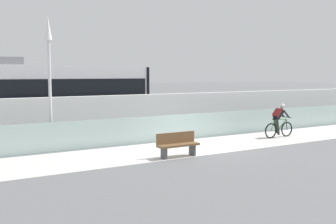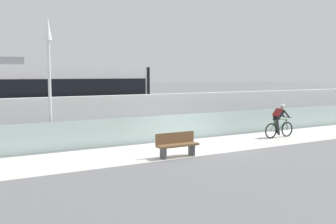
% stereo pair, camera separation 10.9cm
% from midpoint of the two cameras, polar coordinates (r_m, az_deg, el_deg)
% --- Properties ---
extents(ground_plane, '(200.00, 200.00, 0.00)m').
position_cam_midpoint_polar(ground_plane, '(16.13, 4.73, -5.12)').
color(ground_plane, slate).
extents(bike_path_deck, '(32.00, 3.20, 0.01)m').
position_cam_midpoint_polar(bike_path_deck, '(16.13, 4.73, -5.10)').
color(bike_path_deck, silver).
rests_on(bike_path_deck, ground).
extents(glass_parapet, '(32.00, 0.05, 1.16)m').
position_cam_midpoint_polar(glass_parapet, '(17.58, 1.35, -2.29)').
color(glass_parapet, '#ADC6C1').
rests_on(glass_parapet, ground).
extents(concrete_barrier_wall, '(32.00, 0.36, 2.02)m').
position_cam_midpoint_polar(concrete_barrier_wall, '(19.08, -1.43, -0.36)').
color(concrete_barrier_wall, white).
rests_on(concrete_barrier_wall, ground).
extents(tram_rail_near, '(32.00, 0.08, 0.01)m').
position_cam_midpoint_polar(tram_rail_near, '(21.41, -4.56, -2.43)').
color(tram_rail_near, '#595654').
rests_on(tram_rail_near, ground).
extents(tram_rail_far, '(32.00, 0.08, 0.01)m').
position_cam_midpoint_polar(tram_rail_far, '(22.70, -6.09, -1.98)').
color(tram_rail_far, '#595654').
rests_on(tram_rail_far, ground).
extents(tram, '(11.06, 2.54, 3.81)m').
position_cam_midpoint_polar(tram, '(20.35, -18.29, 2.22)').
color(tram, silver).
rests_on(tram, ground).
extents(cyclist_on_bike, '(1.77, 0.58, 1.61)m').
position_cam_midpoint_polar(cyclist_on_bike, '(18.95, 16.30, -1.27)').
color(cyclist_on_bike, black).
rests_on(cyclist_on_bike, ground).
extents(lamp_post_antenna, '(0.28, 0.28, 5.20)m').
position_cam_midpoint_polar(lamp_post_antenna, '(15.62, -17.00, 6.44)').
color(lamp_post_antenna, gray).
rests_on(lamp_post_antenna, ground).
extents(bench, '(1.60, 0.45, 0.89)m').
position_cam_midpoint_polar(bench, '(14.01, 1.54, -4.76)').
color(bench, brown).
rests_on(bench, ground).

